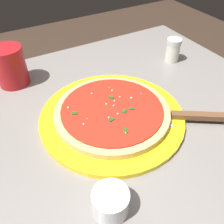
% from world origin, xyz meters
% --- Properties ---
extents(restaurant_table, '(1.04, 0.73, 0.75)m').
position_xyz_m(restaurant_table, '(0.00, 0.00, 0.60)').
color(restaurant_table, black).
rests_on(restaurant_table, ground_plane).
extents(serving_plate, '(0.35, 0.35, 0.01)m').
position_xyz_m(serving_plate, '(0.05, -0.03, 0.76)').
color(serving_plate, yellow).
rests_on(serving_plate, restaurant_table).
extents(pizza, '(0.27, 0.27, 0.02)m').
position_xyz_m(pizza, '(0.05, -0.03, 0.77)').
color(pizza, '#DBB26B').
rests_on(pizza, serving_plate).
extents(pizza_server, '(0.21, 0.16, 0.01)m').
position_xyz_m(pizza_server, '(0.19, -0.12, 0.77)').
color(pizza_server, silver).
rests_on(pizza_server, serving_plate).
extents(cup_tall_drink, '(0.09, 0.09, 0.11)m').
position_xyz_m(cup_tall_drink, '(-0.12, 0.24, 0.80)').
color(cup_tall_drink, '#B2191E').
rests_on(cup_tall_drink, restaurant_table).
extents(cup_small_sauce, '(0.06, 0.06, 0.05)m').
position_xyz_m(cup_small_sauce, '(-0.07, -0.22, 0.77)').
color(cup_small_sauce, silver).
rests_on(cup_small_sauce, restaurant_table).
extents(parmesan_shaker, '(0.05, 0.05, 0.07)m').
position_xyz_m(parmesan_shaker, '(0.36, 0.12, 0.79)').
color(parmesan_shaker, silver).
rests_on(parmesan_shaker, restaurant_table).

